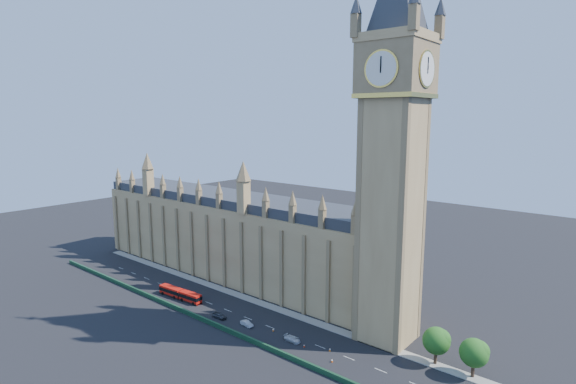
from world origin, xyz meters
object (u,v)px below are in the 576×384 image
Objects in this scene: car_grey at (219,316)px; car_white at (292,339)px; car_silver at (247,324)px; red_bus at (180,294)px.

car_white is at bearing -86.18° from car_grey.
car_grey is at bearing 104.70° from car_silver.
car_silver reaches higher than car_white.
car_grey reaches higher than car_silver.
car_silver is at bearing -83.05° from car_grey.
red_bus is 4.13× the size of car_silver.
car_silver is at bearing -4.28° from red_bus.
car_grey is 0.97× the size of car_white.
car_white is (14.38, 1.09, -0.02)m from car_silver.
car_white is (23.31, 2.57, -0.09)m from car_grey.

